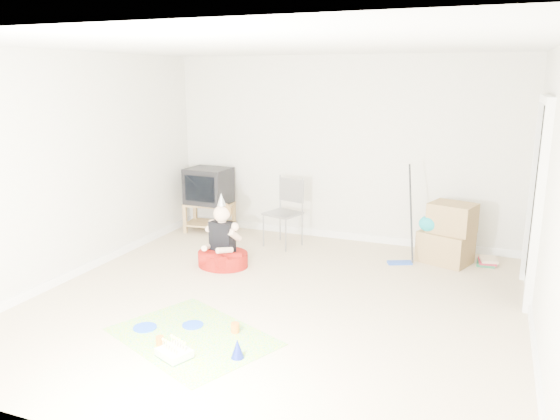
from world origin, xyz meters
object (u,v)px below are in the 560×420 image
at_px(tv_stand, 210,214).
at_px(cardboard_boxes, 447,234).
at_px(folding_chair, 283,213).
at_px(seated_woman, 223,250).
at_px(crt_tv, 209,186).
at_px(birthday_cake, 174,354).

height_order(tv_stand, cardboard_boxes, cardboard_boxes).
height_order(folding_chair, seated_woman, folding_chair).
distance_m(folding_chair, seated_woman, 1.16).
xyz_separation_m(crt_tv, cardboard_boxes, (3.49, -0.15, -0.34)).
height_order(crt_tv, seated_woman, crt_tv).
relative_size(cardboard_boxes, seated_woman, 0.82).
relative_size(crt_tv, seated_woman, 0.66).
relative_size(tv_stand, seated_woman, 0.81).
xyz_separation_m(folding_chair, cardboard_boxes, (2.19, 0.13, -0.10)).
relative_size(tv_stand, crt_tv, 1.22).
relative_size(tv_stand, folding_chair, 0.78).
bearing_deg(crt_tv, birthday_cake, -63.39).
height_order(seated_woman, birthday_cake, seated_woman).
distance_m(crt_tv, birthday_cake, 3.92).
distance_m(tv_stand, folding_chair, 1.35).
height_order(folding_chair, birthday_cake, folding_chair).
distance_m(folding_chair, cardboard_boxes, 2.19).
distance_m(tv_stand, crt_tv, 0.44).
relative_size(cardboard_boxes, birthday_cake, 2.30).
xyz_separation_m(cardboard_boxes, seated_woman, (-2.58, -1.18, -0.17)).
bearing_deg(tv_stand, crt_tv, 135.00).
height_order(crt_tv, cardboard_boxes, crt_tv).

